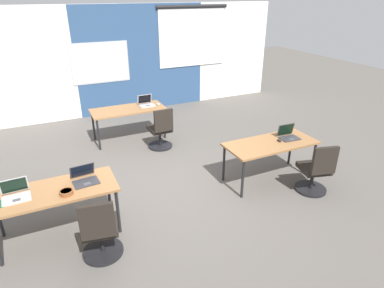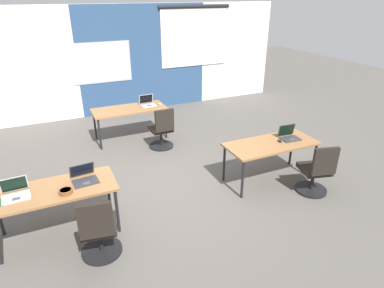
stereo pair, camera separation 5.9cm
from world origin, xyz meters
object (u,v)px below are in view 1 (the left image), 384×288
object	(u,v)px
chair_far_right	(161,132)
desk_far_center	(128,111)
mouse_near_right_end	(279,141)
snack_bowl	(66,192)
mouse_far_right	(158,104)
chair_near_right_end	(316,173)
laptop_near_left_inner	(85,178)
laptop_near_left_end	(16,194)
chair_near_left_inner	(100,233)
laptop_near_right_end	(288,135)
laptop_far_right	(146,103)
desk_near_left	(54,194)
desk_near_right	(271,146)

from	to	relation	value
chair_far_right	desk_far_center	bearing A→B (deg)	-59.90
mouse_near_right_end	desk_far_center	bearing A→B (deg)	124.02
snack_bowl	mouse_far_right	bearing A→B (deg)	51.98
chair_near_right_end	snack_bowl	distance (m)	3.83
laptop_near_left_inner	laptop_near_left_end	size ratio (longest dim) A/B	1.04
chair_near_left_inner	chair_near_right_end	bearing A→B (deg)	-169.95
mouse_far_right	snack_bowl	distance (m)	3.75
laptop_near_right_end	chair_far_right	xyz separation A→B (m)	(-1.67, 1.99, -0.39)
chair_near_left_inner	mouse_far_right	world-z (taller)	chair_near_left_inner
desk_far_center	laptop_far_right	size ratio (longest dim) A/B	4.71
desk_near_left	desk_near_right	size ratio (longest dim) A/B	1.00
desk_near_left	laptop_near_right_end	bearing A→B (deg)	0.49
mouse_far_right	laptop_far_right	bearing A→B (deg)	164.01
chair_near_left_inner	laptop_near_left_end	world-z (taller)	laptop_near_left_end
laptop_near_right_end	laptop_near_left_end	bearing A→B (deg)	-176.55
chair_near_right_end	laptop_far_right	size ratio (longest dim) A/B	2.71
chair_far_right	snack_bowl	xyz separation A→B (m)	(-2.08, -2.20, 0.38)
chair_near_left_inner	chair_near_right_end	xyz separation A→B (m)	(3.50, -0.00, 0.00)
desk_near_right	laptop_near_right_end	world-z (taller)	laptop_near_right_end
chair_near_right_end	laptop_far_right	world-z (taller)	laptop_far_right
laptop_near_left_inner	laptop_near_right_end	distance (m)	3.49
desk_near_right	chair_far_right	world-z (taller)	chair_far_right
laptop_near_left_inner	laptop_near_left_end	world-z (taller)	laptop_near_left_end
desk_far_center	mouse_far_right	size ratio (longest dim) A/B	15.82
laptop_near_right_end	snack_bowl	xyz separation A→B (m)	(-3.75, -0.21, -0.01)
chair_near_left_inner	laptop_near_right_end	size ratio (longest dim) A/B	2.67
chair_near_right_end	chair_far_right	xyz separation A→B (m)	(-1.70, 2.71, 0.00)
mouse_far_right	chair_far_right	distance (m)	0.87
mouse_near_right_end	laptop_far_right	world-z (taller)	laptop_far_right
desk_near_left	laptop_near_left_inner	world-z (taller)	laptop_near_left_inner
desk_far_center	snack_bowl	distance (m)	3.38
laptop_far_right	mouse_near_right_end	bearing A→B (deg)	-64.97
laptop_far_right	laptop_near_left_end	bearing A→B (deg)	-134.79
desk_far_center	mouse_near_right_end	world-z (taller)	mouse_near_right_end
laptop_near_left_end	snack_bowl	world-z (taller)	laptop_near_left_end
desk_far_center	laptop_near_left_inner	xyz separation A→B (m)	(-1.34, -2.75, 0.11)
chair_near_left_inner	chair_far_right	world-z (taller)	same
desk_near_right	desk_far_center	xyz separation A→B (m)	(-1.75, 2.80, 0.00)
desk_far_center	laptop_far_right	world-z (taller)	laptop_far_right
laptop_far_right	snack_bowl	bearing A→B (deg)	-125.94
desk_near_left	laptop_near_left_end	xyz separation A→B (m)	(-0.44, 0.02, 0.11)
laptop_near_left_inner	laptop_far_right	world-z (taller)	laptop_far_right
desk_near_right	chair_far_right	distance (m)	2.41
chair_near_left_inner	laptop_near_left_inner	bearing A→B (deg)	-78.55
desk_near_left	laptop_near_left_inner	size ratio (longest dim) A/B	4.46
mouse_near_right_end	laptop_near_left_end	xyz separation A→B (m)	(-4.10, 0.05, 0.03)
chair_near_right_end	desk_far_center	bearing A→B (deg)	-43.10
laptop_near_right_end	desk_near_right	bearing A→B (deg)	-171.89
chair_near_right_end	laptop_near_left_end	xyz separation A→B (m)	(-4.36, 0.71, 0.39)
desk_near_left	desk_near_right	bearing A→B (deg)	0.00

